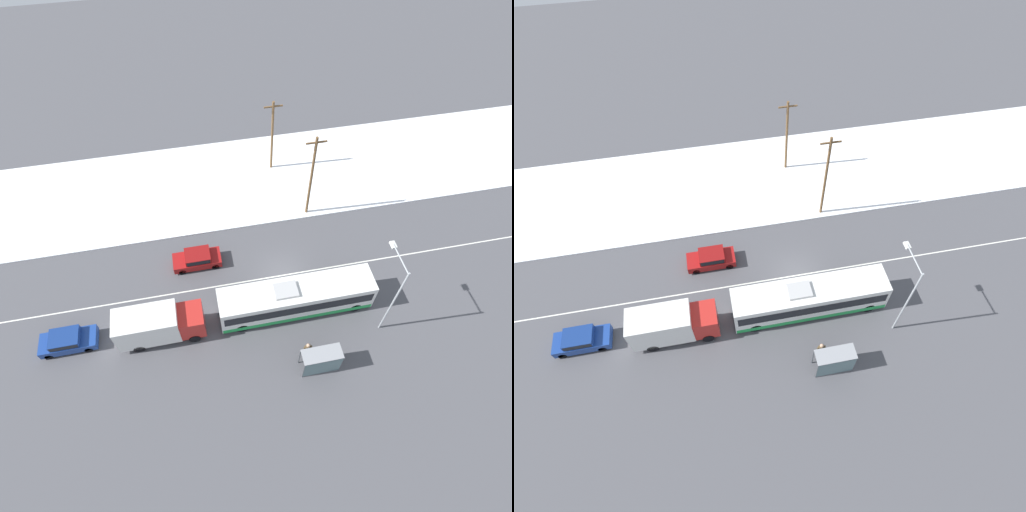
# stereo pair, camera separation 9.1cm
# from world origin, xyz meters

# --- Properties ---
(ground_plane) EXTENTS (120.00, 120.00, 0.00)m
(ground_plane) POSITION_xyz_m (0.00, 0.00, 0.00)
(ground_plane) COLOR #4C4C51
(snow_lot) EXTENTS (80.00, 12.74, 0.12)m
(snow_lot) POSITION_xyz_m (0.00, 12.39, 0.06)
(snow_lot) COLOR white
(snow_lot) RESTS_ON ground_plane
(lane_marking_center) EXTENTS (60.00, 0.12, 0.00)m
(lane_marking_center) POSITION_xyz_m (0.00, 0.00, 0.00)
(lane_marking_center) COLOR silver
(lane_marking_center) RESTS_ON ground_plane
(city_bus) EXTENTS (12.29, 2.57, 3.22)m
(city_bus) POSITION_xyz_m (0.27, -3.29, 1.57)
(city_bus) COLOR white
(city_bus) RESTS_ON ground_plane
(box_truck) EXTENTS (6.60, 2.30, 3.25)m
(box_truck) POSITION_xyz_m (-10.55, -3.55, 1.77)
(box_truck) COLOR silver
(box_truck) RESTS_ON ground_plane
(sedan_car) EXTENTS (4.18, 1.80, 1.49)m
(sedan_car) POSITION_xyz_m (-6.99, 2.67, 0.81)
(sedan_car) COLOR maroon
(sedan_car) RESTS_ON ground_plane
(parked_car_near_truck) EXTENTS (4.22, 1.80, 1.54)m
(parked_car_near_truck) POSITION_xyz_m (-17.55, -3.05, 0.83)
(parked_car_near_truck) COLOR navy
(parked_car_near_truck) RESTS_ON ground_plane
(pedestrian_at_stop) EXTENTS (0.66, 0.29, 1.83)m
(pedestrian_at_stop) POSITION_xyz_m (0.15, -7.37, 1.12)
(pedestrian_at_stop) COLOR #23232D
(pedestrian_at_stop) RESTS_ON ground_plane
(bus_shelter) EXTENTS (2.90, 1.20, 2.40)m
(bus_shelter) POSITION_xyz_m (0.80, -8.72, 1.68)
(bus_shelter) COLOR gray
(bus_shelter) RESTS_ON ground_plane
(streetlamp) EXTENTS (0.36, 2.87, 7.88)m
(streetlamp) POSITION_xyz_m (6.46, -5.77, 4.97)
(streetlamp) COLOR #9EA3A8
(streetlamp) RESTS_ON ground_plane
(utility_pole_roadside) EXTENTS (1.80, 0.24, 8.92)m
(utility_pole_roadside) POSITION_xyz_m (4.04, 6.69, 4.65)
(utility_pole_roadside) COLOR brown
(utility_pole_roadside) RESTS_ON ground_plane
(utility_pole_snowlot) EXTENTS (1.80, 0.24, 7.91)m
(utility_pole_snowlot) POSITION_xyz_m (2.06, 13.64, 4.14)
(utility_pole_snowlot) COLOR brown
(utility_pole_snowlot) RESTS_ON ground_plane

